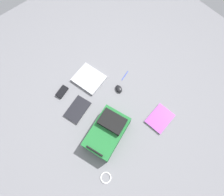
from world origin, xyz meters
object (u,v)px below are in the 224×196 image
object	(u,v)px
backpack	(107,132)
power_brick	(62,92)
book_red	(160,118)
cable_coil	(106,178)
book_blue	(78,110)
computer_mouse	(119,89)
pen_black	(125,76)
laptop	(89,79)

from	to	relation	value
backpack	power_brick	world-z (taller)	backpack
book_red	cable_coil	bearing A→B (deg)	94.33
book_blue	cable_coil	distance (m)	0.73
computer_mouse	cable_coil	distance (m)	0.90
power_brick	pen_black	xyz separation A→B (m)	(-0.30, -0.65, -0.01)
pen_black	laptop	bearing A→B (deg)	54.91
laptop	pen_black	world-z (taller)	laptop
backpack	laptop	bearing A→B (deg)	-22.12
backpack	power_brick	bearing A→B (deg)	6.35
backpack	power_brick	distance (m)	0.68
computer_mouse	power_brick	distance (m)	0.62
book_red	computer_mouse	world-z (taller)	computer_mouse
pen_black	computer_mouse	bearing A→B (deg)	116.00
book_red	book_blue	bearing A→B (deg)	42.22
laptop	power_brick	xyz separation A→B (m)	(0.07, 0.32, -0.00)
laptop	pen_black	distance (m)	0.41
pen_black	cable_coil	bearing A→B (deg)	127.94
backpack	cable_coil	distance (m)	0.42
book_red	backpack	bearing A→B (deg)	64.78
book_red	power_brick	xyz separation A→B (m)	(0.91, 0.58, 0.00)
backpack	book_blue	world-z (taller)	backpack
book_blue	backpack	bearing A→B (deg)	-169.94
laptop	cable_coil	distance (m)	1.04
backpack	laptop	xyz separation A→B (m)	(0.60, -0.24, -0.07)
computer_mouse	book_blue	bearing A→B (deg)	-176.42
book_blue	cable_coil	world-z (taller)	book_blue
book_red	computer_mouse	xyz separation A→B (m)	(0.53, 0.10, 0.01)
backpack	power_brick	size ratio (longest dim) A/B	3.69
cable_coil	power_brick	world-z (taller)	power_brick
power_brick	book_red	bearing A→B (deg)	-147.34
book_red	computer_mouse	size ratio (longest dim) A/B	3.00
book_red	power_brick	distance (m)	1.08
laptop	computer_mouse	bearing A→B (deg)	-152.01
cable_coil	pen_black	distance (m)	1.08
laptop	book_blue	distance (m)	0.37
computer_mouse	book_red	bearing A→B (deg)	-62.91
laptop	book_red	xyz separation A→B (m)	(-0.84, -0.26, -0.00)
laptop	backpack	bearing A→B (deg)	157.88
backpack	book_blue	distance (m)	0.41
laptop	book_red	world-z (taller)	laptop
computer_mouse	laptop	bearing A→B (deg)	134.62
backpack	cable_coil	bearing A→B (deg)	136.95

